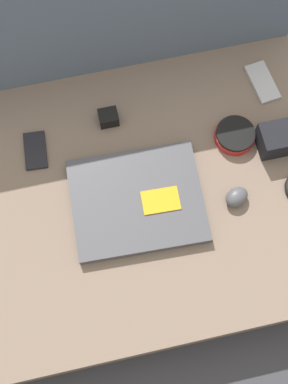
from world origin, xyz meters
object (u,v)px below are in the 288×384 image
Objects in this scene: computer_mouse at (237,197)px; phone_silver at (262,83)px; camera_pouch at (285,137)px; laptop at (137,201)px; charger_brick at (108,118)px; speaker_puck at (235,135)px; phone_black at (35,151)px.

computer_mouse is 0.34m from phone_silver.
camera_pouch is at bearing -96.78° from phone_silver.
laptop is 0.24m from computer_mouse.
laptop is 2.66× the size of phone_silver.
phone_silver is 2.51× the size of charger_brick.
speaker_puck is 0.33m from charger_brick.
speaker_puck reaches higher than laptop.
laptop reaches higher than phone_silver.
computer_mouse is at bearing -104.42° from speaker_puck.
computer_mouse is 0.69× the size of phone_black.
computer_mouse is 0.58× the size of phone_silver.
speaker_puck is 0.83× the size of phone_silver.
laptop is at bearing -157.23° from speaker_puck.
charger_brick is (-0.42, -0.02, 0.01)m from phone_silver.
phone_silver is 1.18× the size of phone_black.
phone_silver is (0.39, 0.25, -0.01)m from laptop.
camera_pouch is at bearing 13.52° from laptop.
laptop is 0.23m from charger_brick.
computer_mouse is at bearing -46.63° from charger_brick.
computer_mouse is 1.47× the size of charger_brick.
speaker_puck is at bearing -20.99° from charger_brick.
laptop is at bearing 145.36° from computer_mouse.
computer_mouse and charger_brick have the same top height.
laptop is 0.29m from phone_black.
laptop is 0.47m from phone_silver.
phone_black is 0.20m from charger_brick.
camera_pouch is at bearing -20.57° from charger_brick.
camera_pouch is at bearing 13.28° from computer_mouse.
phone_black is at bearing 169.60° from camera_pouch.
laptop reaches higher than phone_black.
phone_black is (-0.62, -0.06, -0.00)m from phone_silver.
phone_silver is at bearing 2.62° from charger_brick.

